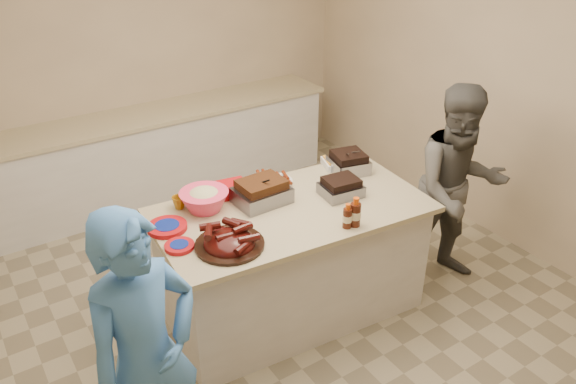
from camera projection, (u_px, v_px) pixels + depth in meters
room at (277, 309)px, 4.26m from camera, size 4.50×5.00×2.70m
back_counter at (160, 154)px, 5.66m from camera, size 3.60×0.64×0.90m
island at (292, 308)px, 4.27m from camera, size 1.95×1.14×0.89m
rib_platter at (230, 246)px, 3.44m from camera, size 0.56×0.56×0.17m
pulled_pork_tray at (262, 202)px, 3.91m from camera, size 0.37×0.29×0.11m
brisket_tray at (341, 195)px, 4.00m from camera, size 0.30×0.26×0.08m
roasting_pan at (348, 171)px, 4.33m from camera, size 0.32×0.32×0.11m
coleslaw_bowl at (205, 209)px, 3.83m from camera, size 0.36×0.36×0.23m
sausage_plate at (273, 182)px, 4.17m from camera, size 0.34×0.34×0.05m
mac_cheese_dish at (340, 166)px, 4.42m from camera, size 0.32×0.27×0.07m
bbq_bottle_a at (355, 225)px, 3.65m from camera, size 0.07×0.07×0.20m
bbq_bottle_b at (347, 227)px, 3.62m from camera, size 0.06×0.06×0.17m
mustard_bottle at (269, 207)px, 3.85m from camera, size 0.05×0.05×0.12m
sauce_bowl at (278, 191)px, 4.06m from camera, size 0.12×0.05×0.12m
plate_stack_large at (167, 229)px, 3.61m from camera, size 0.28×0.28×0.03m
plate_stack_small at (180, 248)px, 3.42m from camera, size 0.20×0.20×0.03m
plastic_cup at (180, 208)px, 3.84m from camera, size 0.10×0.10×0.10m
basket_stack at (232, 195)px, 4.00m from camera, size 0.22×0.18×0.10m
guest_gray at (443, 274)px, 4.65m from camera, size 1.36×1.80×0.61m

